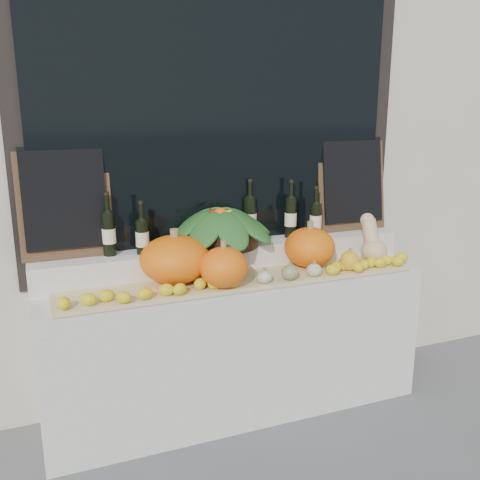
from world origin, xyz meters
The scene contains 18 objects.
storefront_facade centered at (0.00, 2.25, 2.25)m, with size 7.00×0.94×4.50m.
display_sill centered at (0.00, 1.52, 0.44)m, with size 2.30×0.55×0.88m, color silver.
rear_tier centered at (0.00, 1.68, 0.96)m, with size 2.30×0.25×0.16m, color silver.
straw_bedding centered at (0.00, 1.40, 0.89)m, with size 2.10×0.32×0.03m, color tan.
pumpkin_left centered at (-0.38, 1.48, 1.04)m, with size 0.40×0.40×0.27m, color orange.
pumpkin_right centered at (0.46, 1.47, 1.03)m, with size 0.31×0.31×0.24m, color orange.
pumpkin_center centered at (-0.15, 1.30, 1.02)m, with size 0.27×0.27×0.22m, color orange.
butternut_squash centered at (0.88, 1.41, 1.02)m, with size 0.16×0.22×0.30m.
decorative_gourds centered at (0.22, 1.29, 0.96)m, with size 0.87×0.14×0.14m.
lemon_heap centered at (0.00, 1.29, 0.94)m, with size 2.20×0.16×0.06m, color yellow, non-canonical shape.
produce_bowl centered at (-0.04, 1.66, 1.16)m, with size 0.69×0.69×0.24m.
wine_bottle_far_left centered at (-0.70, 1.69, 1.17)m, with size 0.08×0.08×0.36m.
wine_bottle_near_left centered at (-0.52, 1.65, 1.14)m, with size 0.08×0.08×0.31m.
wine_bottle_tall centered at (0.18, 1.74, 1.18)m, with size 0.08×0.08×0.38m.
wine_bottle_near_right centered at (0.44, 1.69, 1.17)m, with size 0.08×0.08×0.37m.
wine_bottle_far_right centered at (0.60, 1.65, 1.15)m, with size 0.08×0.08×0.33m.
chalkboard_left centered at (-0.92, 1.74, 1.36)m, with size 0.50×0.12×0.62m.
chalkboard_right centered at (0.92, 1.74, 1.36)m, with size 0.50×0.12×0.62m.
Camera 1 is at (-1.08, -1.30, 1.89)m, focal length 40.00 mm.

